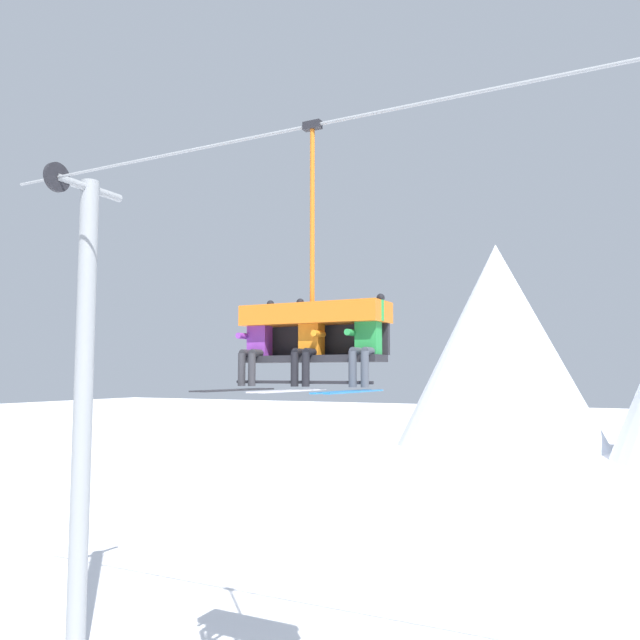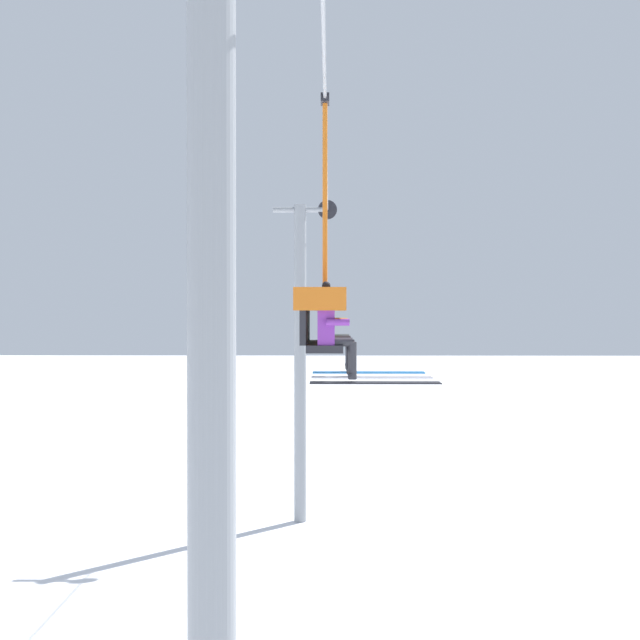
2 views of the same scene
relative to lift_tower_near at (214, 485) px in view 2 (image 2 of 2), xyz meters
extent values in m
cylinder|color=gray|center=(0.00, 0.02, -0.23)|extent=(0.36, 0.36, 9.30)
cylinder|color=gray|center=(17.60, 0.02, -0.23)|extent=(0.36, 0.36, 9.30)
cylinder|color=gray|center=(17.60, 0.02, 4.27)|extent=(0.16, 1.60, 0.16)
cylinder|color=black|center=(17.60, -0.78, 4.27)|extent=(0.08, 0.56, 0.56)
cylinder|color=gray|center=(8.80, -0.78, 4.27)|extent=(19.60, 0.05, 0.05)
cube|color=#232328|center=(5.43, -0.78, 0.79)|extent=(2.15, 0.48, 0.10)
cube|color=#232328|center=(5.43, -0.50, 1.07)|extent=(2.15, 0.08, 0.45)
cube|color=#D16619|center=(5.43, -0.72, 1.44)|extent=(2.19, 0.68, 0.30)
cylinder|color=black|center=(5.43, -1.10, 0.46)|extent=(2.15, 0.04, 0.04)
cylinder|color=#D16619|center=(5.43, -0.78, 2.90)|extent=(0.07, 0.07, 2.62)
cube|color=black|center=(5.43, -0.78, 4.27)|extent=(0.28, 0.12, 0.12)
cube|color=purple|center=(4.55, -0.80, 1.10)|extent=(0.32, 0.22, 0.52)
sphere|color=black|center=(4.55, -0.80, 1.46)|extent=(0.22, 0.22, 0.22)
ellipsoid|color=black|center=(4.55, -0.91, 1.46)|extent=(0.17, 0.04, 0.08)
cylinder|color=#2D2D33|center=(4.46, -0.97, 0.88)|extent=(0.11, 0.34, 0.11)
cylinder|color=#2D2D33|center=(4.63, -0.97, 0.88)|extent=(0.11, 0.34, 0.11)
cylinder|color=#2D2D33|center=(4.46, -1.14, 0.64)|extent=(0.11, 0.11, 0.48)
cylinder|color=#2D2D33|center=(4.63, -1.14, 0.64)|extent=(0.11, 0.11, 0.48)
cube|color=#232328|center=(4.46, -1.44, 0.35)|extent=(0.09, 1.70, 0.02)
cube|color=#232328|center=(4.63, -1.44, 0.35)|extent=(0.09, 1.70, 0.02)
cylinder|color=purple|center=(4.36, -0.95, 1.14)|extent=(0.09, 0.30, 0.09)
cylinder|color=purple|center=(4.73, -0.80, 1.45)|extent=(0.09, 0.09, 0.30)
sphere|color=black|center=(4.73, -0.80, 1.62)|extent=(0.11, 0.11, 0.11)
cube|color=orange|center=(5.43, -0.80, 1.10)|extent=(0.32, 0.22, 0.52)
sphere|color=black|center=(5.43, -0.80, 1.46)|extent=(0.22, 0.22, 0.22)
ellipsoid|color=black|center=(5.43, -0.91, 1.46)|extent=(0.17, 0.04, 0.08)
cylinder|color=black|center=(5.34, -0.97, 0.88)|extent=(0.11, 0.34, 0.11)
cylinder|color=black|center=(5.52, -0.97, 0.88)|extent=(0.11, 0.34, 0.11)
cylinder|color=black|center=(5.34, -1.14, 0.64)|extent=(0.11, 0.11, 0.48)
cylinder|color=black|center=(5.52, -1.14, 0.64)|extent=(0.11, 0.11, 0.48)
cube|color=#B2B2BC|center=(5.34, -1.44, 0.35)|extent=(0.09, 1.70, 0.02)
cube|color=#B2B2BC|center=(5.52, -1.44, 0.35)|extent=(0.09, 1.70, 0.02)
cylinder|color=orange|center=(5.24, -0.80, 1.45)|extent=(0.09, 0.09, 0.30)
sphere|color=black|center=(5.24, -0.80, 1.62)|extent=(0.11, 0.11, 0.11)
cylinder|color=orange|center=(5.62, -0.95, 1.14)|extent=(0.09, 0.30, 0.09)
cube|color=#23843D|center=(6.31, -0.80, 1.10)|extent=(0.32, 0.22, 0.52)
sphere|color=maroon|center=(6.31, -0.80, 1.46)|extent=(0.22, 0.22, 0.22)
ellipsoid|color=black|center=(6.31, -0.91, 1.46)|extent=(0.17, 0.04, 0.08)
cylinder|color=#3D424C|center=(6.23, -0.97, 0.88)|extent=(0.11, 0.34, 0.11)
cylinder|color=#3D424C|center=(6.40, -0.97, 0.88)|extent=(0.11, 0.34, 0.11)
cylinder|color=#3D424C|center=(6.23, -1.14, 0.64)|extent=(0.11, 0.11, 0.48)
cylinder|color=#3D424C|center=(6.40, -1.14, 0.64)|extent=(0.11, 0.11, 0.48)
cube|color=#1E6BB2|center=(6.23, -1.44, 0.35)|extent=(0.09, 1.70, 0.02)
cube|color=#1E6BB2|center=(6.40, -1.44, 0.35)|extent=(0.09, 1.70, 0.02)
cylinder|color=#23843D|center=(6.13, -0.95, 1.14)|extent=(0.09, 0.30, 0.09)
cylinder|color=#23843D|center=(6.50, -0.80, 1.45)|extent=(0.09, 0.09, 0.30)
sphere|color=black|center=(6.50, -0.80, 1.62)|extent=(0.11, 0.11, 0.11)
camera|label=1|loc=(9.60, -8.76, 0.58)|focal=35.00mm
camera|label=2|loc=(-5.86, -0.85, 1.27)|focal=45.00mm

